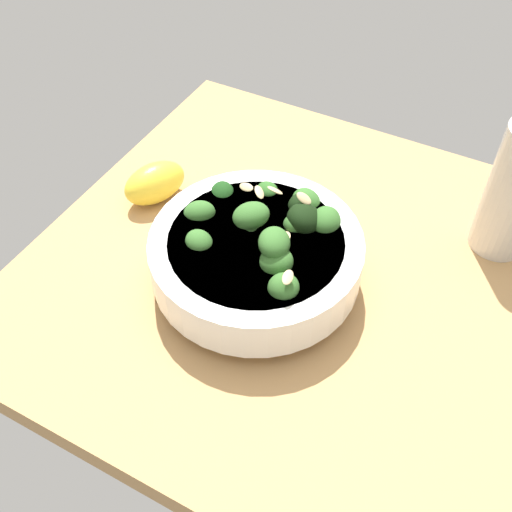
{
  "coord_description": "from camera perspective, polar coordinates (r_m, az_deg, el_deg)",
  "views": [
    {
      "loc": [
        17.81,
        -42.21,
        51.5
      ],
      "look_at": [
        -2.52,
        -3.94,
        4.0
      ],
      "focal_mm": 42.75,
      "sensor_mm": 36.0,
      "label": 1
    }
  ],
  "objects": [
    {
      "name": "ground_plane",
      "position": [
        0.7,
        3.33,
        -1.71
      ],
      "size": [
        56.89,
        56.89,
        3.27
      ],
      "primitive_type": "cube",
      "color": "tan"
    },
    {
      "name": "lemon_wedge",
      "position": [
        0.76,
        -9.46,
        6.76
      ],
      "size": [
        7.45,
        9.11,
        5.1
      ],
      "primitive_type": "ellipsoid",
      "rotation": [
        0.0,
        0.0,
        4.26
      ],
      "color": "yellow",
      "rests_on": "ground_plane"
    },
    {
      "name": "bowl_of_broccoli",
      "position": [
        0.64,
        0.19,
        0.3
      ],
      "size": [
        22.38,
        22.38,
        10.09
      ],
      "color": "white",
      "rests_on": "ground_plane"
    }
  ]
}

